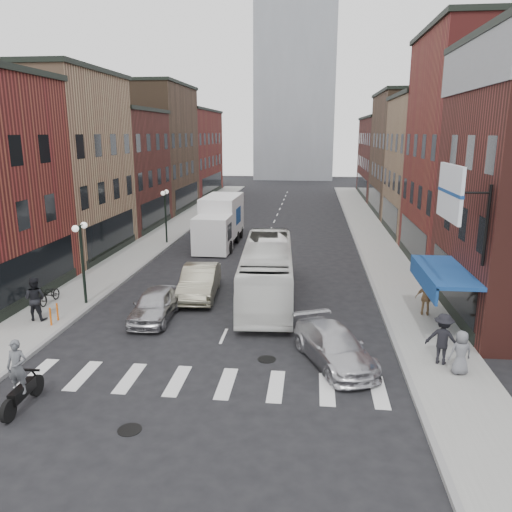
% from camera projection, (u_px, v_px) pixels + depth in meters
% --- Properties ---
extents(ground, '(160.00, 160.00, 0.00)m').
position_uv_depth(ground, '(219.00, 346.00, 19.95)').
color(ground, black).
rests_on(ground, ground).
extents(sidewalk_left, '(3.00, 74.00, 0.15)m').
position_uv_depth(sidewalk_left, '(168.00, 233.00, 42.07)').
color(sidewalk_left, gray).
rests_on(sidewalk_left, ground).
extents(sidewalk_right, '(3.00, 74.00, 0.15)m').
position_uv_depth(sidewalk_right, '(373.00, 237.00, 40.23)').
color(sidewalk_right, gray).
rests_on(sidewalk_right, ground).
extents(curb_left, '(0.20, 74.00, 0.16)m').
position_uv_depth(curb_left, '(185.00, 234.00, 41.93)').
color(curb_left, gray).
rests_on(curb_left, ground).
extents(curb_right, '(0.20, 74.00, 0.16)m').
position_uv_depth(curb_right, '(354.00, 238.00, 40.41)').
color(curb_right, gray).
rests_on(curb_right, ground).
extents(crosswalk_stripes, '(12.00, 2.20, 0.01)m').
position_uv_depth(crosswalk_stripes, '(203.00, 382.00, 17.06)').
color(crosswalk_stripes, silver).
rests_on(crosswalk_stripes, ground).
extents(bldg_left_mid_a, '(10.30, 10.20, 12.30)m').
position_uv_depth(bldg_left_mid_a, '(37.00, 165.00, 33.59)').
color(bldg_left_mid_a, '#987053').
rests_on(bldg_left_mid_a, ground).
extents(bldg_left_mid_b, '(10.30, 10.20, 10.30)m').
position_uv_depth(bldg_left_mid_b, '(99.00, 170.00, 43.48)').
color(bldg_left_mid_b, '#4B1F1A').
rests_on(bldg_left_mid_b, ground).
extents(bldg_left_far_a, '(10.30, 12.20, 13.30)m').
position_uv_depth(bldg_left_far_a, '(141.00, 148.00, 53.73)').
color(bldg_left_far_a, '#483424').
rests_on(bldg_left_far_a, ground).
extents(bldg_left_far_b, '(10.30, 16.20, 11.30)m').
position_uv_depth(bldg_left_far_b, '(176.00, 153.00, 67.47)').
color(bldg_left_far_b, maroon).
rests_on(bldg_left_far_b, ground).
extents(bldg_right_mid_a, '(10.30, 10.20, 14.30)m').
position_uv_depth(bldg_right_mid_a, '(504.00, 152.00, 30.10)').
color(bldg_right_mid_a, maroon).
rests_on(bldg_right_mid_a, ground).
extents(bldg_right_mid_b, '(10.30, 10.20, 11.30)m').
position_uv_depth(bldg_right_mid_b, '(456.00, 166.00, 40.11)').
color(bldg_right_mid_b, '#987053').
rests_on(bldg_right_mid_b, ground).
extents(bldg_right_far_a, '(10.30, 12.20, 12.30)m').
position_uv_depth(bldg_right_far_a, '(427.00, 154.00, 50.59)').
color(bldg_right_far_a, '#483424').
rests_on(bldg_right_far_a, ground).
extents(bldg_right_far_b, '(10.30, 16.20, 10.30)m').
position_uv_depth(bldg_right_far_b, '(402.00, 158.00, 64.34)').
color(bldg_right_far_b, '#4B1F1A').
rests_on(bldg_right_far_b, ground).
extents(awning_blue, '(1.80, 5.00, 0.78)m').
position_uv_depth(awning_blue, '(440.00, 273.00, 20.76)').
color(awning_blue, navy).
rests_on(awning_blue, ground).
extents(billboard_sign, '(1.52, 3.00, 3.70)m').
position_uv_depth(billboard_sign, '(452.00, 194.00, 18.02)').
color(billboard_sign, black).
rests_on(billboard_sign, ground).
extents(distant_tower, '(14.00, 14.00, 50.00)m').
position_uv_depth(distant_tower, '(296.00, 36.00, 89.15)').
color(distant_tower, '#9399A0').
rests_on(distant_tower, ground).
extents(streetlamp_near, '(0.32, 1.22, 4.11)m').
position_uv_depth(streetlamp_near, '(81.00, 248.00, 23.91)').
color(streetlamp_near, black).
rests_on(streetlamp_near, ground).
extents(streetlamp_far, '(0.32, 1.22, 4.11)m').
position_uv_depth(streetlamp_far, '(165.00, 206.00, 37.41)').
color(streetlamp_far, black).
rests_on(streetlamp_far, ground).
extents(bike_rack, '(0.08, 0.68, 0.80)m').
position_uv_depth(bike_rack, '(54.00, 314.00, 21.89)').
color(bike_rack, '#D8590C').
rests_on(bike_rack, sidewalk_left).
extents(box_truck, '(2.64, 8.32, 3.61)m').
position_uv_depth(box_truck, '(220.00, 222.00, 37.35)').
color(box_truck, white).
rests_on(box_truck, ground).
extents(motorcycle_rider, '(0.64, 2.24, 2.28)m').
position_uv_depth(motorcycle_rider, '(19.00, 377.00, 15.17)').
color(motorcycle_rider, black).
rests_on(motorcycle_rider, ground).
extents(transit_bus, '(3.08, 10.59, 2.91)m').
position_uv_depth(transit_bus, '(267.00, 271.00, 25.34)').
color(transit_bus, white).
rests_on(transit_bus, ground).
extents(sedan_left_near, '(1.75, 4.18, 1.41)m').
position_uv_depth(sedan_left_near, '(155.00, 305.00, 22.64)').
color(sedan_left_near, '#AEAEB3').
rests_on(sedan_left_near, ground).
extents(sedan_left_far, '(2.10, 5.04, 1.62)m').
position_uv_depth(sedan_left_far, '(200.00, 282.00, 25.77)').
color(sedan_left_far, '#A6A086').
rests_on(sedan_left_far, ground).
extents(curb_car, '(3.53, 4.96, 1.33)m').
position_uv_depth(curb_car, '(334.00, 346.00, 18.32)').
color(curb_car, silver).
rests_on(curb_car, ground).
extents(parked_bicycle, '(0.67, 1.70, 0.88)m').
position_uv_depth(parked_bicycle, '(50.00, 295.00, 24.42)').
color(parked_bicycle, black).
rests_on(parked_bicycle, sidewalk_left).
extents(ped_left_solo, '(0.97, 0.57, 1.97)m').
position_uv_depth(ped_left_solo, '(35.00, 299.00, 22.13)').
color(ped_left_solo, black).
rests_on(ped_left_solo, sidewalk_left).
extents(ped_right_a, '(1.36, 1.04, 1.89)m').
position_uv_depth(ped_right_a, '(443.00, 339.00, 17.92)').
color(ped_right_a, black).
rests_on(ped_right_a, sidewalk_right).
extents(ped_right_b, '(1.03, 0.64, 1.64)m').
position_uv_depth(ped_right_b, '(426.00, 298.00, 22.76)').
color(ped_right_b, '#9B774E').
rests_on(ped_right_b, sidewalk_right).
extents(ped_right_c, '(0.85, 0.64, 1.57)m').
position_uv_depth(ped_right_c, '(461.00, 353.00, 17.18)').
color(ped_right_c, slate).
rests_on(ped_right_c, sidewalk_right).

